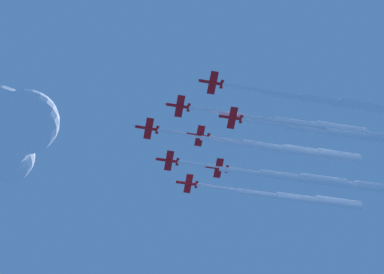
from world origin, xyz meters
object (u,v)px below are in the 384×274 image
object	(u,v)px
jet_port_inner	(301,124)
jet_starboard_inner	(285,176)
jet_lead	(269,147)
jet_starboard_mid	(325,101)
jet_trail_port	(339,183)
jet_starboard_outer	(351,135)
jet_port_outer	(301,198)
jet_port_mid	(304,151)

from	to	relation	value
jet_port_inner	jet_starboard_inner	xyz separation A→B (m)	(9.32, -22.09, -2.09)
jet_lead	jet_starboard_mid	bearing A→B (deg)	143.48
jet_port_inner	jet_trail_port	xyz separation A→B (m)	(-10.73, -30.61, -2.34)
jet_lead	jet_starboard_inner	xyz separation A→B (m)	(-3.90, -13.88, -2.27)
jet_starboard_outer	jet_trail_port	bearing A→B (deg)	-75.26
jet_lead	jet_port_outer	xyz separation A→B (m)	(-8.52, -29.25, -0.10)
jet_lead	jet_port_mid	bearing A→B (deg)	-157.68
jet_lead	jet_port_outer	size ratio (longest dim) A/B	0.99
jet_port_inner	jet_trail_port	distance (m)	32.52
jet_lead	jet_starboard_inner	world-z (taller)	jet_lead
jet_port_mid	jet_starboard_outer	world-z (taller)	jet_port_mid
jet_lead	jet_port_mid	distance (m)	13.69
jet_starboard_mid	jet_trail_port	world-z (taller)	jet_starboard_mid
jet_port_inner	jet_port_outer	distance (m)	37.75
jet_starboard_mid	jet_trail_port	bearing A→B (deg)	-92.17
jet_starboard_mid	jet_starboard_outer	world-z (taller)	jet_starboard_mid
jet_starboard_mid	jet_starboard_outer	size ratio (longest dim) A/B	0.92
jet_port_mid	jet_trail_port	size ratio (longest dim) A/B	0.85
jet_port_inner	jet_starboard_inner	size ratio (longest dim) A/B	0.99
jet_starboard_inner	jet_port_outer	size ratio (longest dim) A/B	0.99
jet_port_inner	jet_starboard_outer	distance (m)	18.53
jet_lead	jet_port_mid	xyz separation A→B (m)	(-12.67, -5.20, 0.05)
jet_port_mid	jet_starboard_mid	size ratio (longest dim) A/B	1.00
jet_starboard_mid	jet_starboard_inner	bearing A→B (deg)	-58.68
jet_starboard_mid	jet_port_outer	xyz separation A→B (m)	(13.94, -45.88, 0.35)
jet_lead	jet_starboard_outer	distance (m)	30.19
jet_starboard_inner	jet_port_outer	distance (m)	16.20
jet_port_inner	jet_trail_port	size ratio (longest dim) A/B	0.94
jet_starboard_inner	jet_trail_port	world-z (taller)	jet_starboard_inner
jet_port_outer	jet_trail_port	distance (m)	17.05
jet_port_inner	jet_port_mid	size ratio (longest dim) A/B	1.11
jet_trail_port	jet_lead	bearing A→B (deg)	43.09
jet_starboard_mid	jet_port_outer	bearing A→B (deg)	-73.10
jet_starboard_outer	jet_port_mid	bearing A→B (deg)	-19.31
jet_starboard_outer	jet_port_outer	bearing A→B (deg)	-54.45
jet_port_inner	jet_starboard_outer	world-z (taller)	jet_port_inner
jet_port_inner	jet_starboard_outer	bearing A→B (deg)	-156.56
jet_lead	jet_starboard_mid	size ratio (longest dim) A/B	1.12
jet_starboard_inner	jet_starboard_outer	bearing A→B (deg)	150.54
jet_port_inner	jet_lead	bearing A→B (deg)	-31.85
jet_port_mid	jet_trail_port	xyz separation A→B (m)	(-11.27, -17.20, -2.57)
jet_starboard_outer	jet_trail_port	xyz separation A→B (m)	(6.13, -23.30, 0.05)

